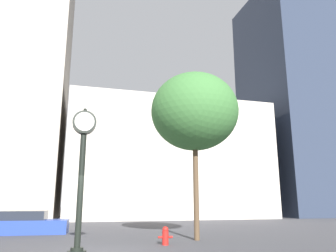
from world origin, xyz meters
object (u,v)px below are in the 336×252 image
Objects in this scene: car_blue at (26,224)px; fire_hydrant_near at (165,236)px; street_clock at (82,159)px; bare_tree at (195,112)px.

car_blue is 6.14× the size of fire_hydrant_near.
street_clock is 4.56m from fire_hydrant_near.
bare_tree reaches higher than fire_hydrant_near.
fire_hydrant_near is (3.33, 1.54, -2.70)m from street_clock.
bare_tree is (5.08, 2.75, 2.77)m from street_clock.
street_clock is 8.66m from car_blue.
car_blue is at bearing 146.45° from bare_tree.
street_clock reaches higher than car_blue.
street_clock reaches higher than fire_hydrant_near.
bare_tree is at bearing -30.30° from car_blue.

